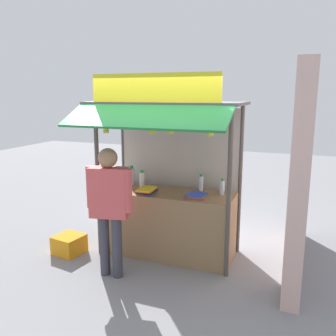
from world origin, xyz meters
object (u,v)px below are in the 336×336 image
water_bottle_far_right (201,183)px  banana_bunch_leftmost (210,130)px  vendor_person (109,201)px  banana_bunch_rightmost (152,127)px  banana_bunch_inner_left (106,128)px  magazine_stack_far_left (197,196)px  banana_bunch_inner_right (171,128)px  water_bottle_front_left (124,178)px  magazine_stack_rear_center (147,191)px  plastic_crate (69,244)px  water_bottle_front_right (142,180)px  water_bottle_right (132,176)px  water_bottle_back_left (222,187)px

water_bottle_far_right → banana_bunch_leftmost: bearing=-67.0°
banana_bunch_leftmost → vendor_person: 1.51m
banana_bunch_rightmost → banana_bunch_inner_left: same height
magazine_stack_far_left → banana_bunch_inner_right: 1.03m
water_bottle_front_left → water_bottle_far_right: water_bottle_far_right is taller
magazine_stack_rear_center → banana_bunch_rightmost: size_ratio=1.21×
magazine_stack_far_left → plastic_crate: bearing=-167.6°
water_bottle_front_left → banana_bunch_leftmost: banana_bunch_leftmost is taller
magazine_stack_far_left → banana_bunch_rightmost: 1.11m
vendor_person → water_bottle_front_left: bearing=96.9°
water_bottle_front_right → magazine_stack_rear_center: size_ratio=0.85×
banana_bunch_inner_right → water_bottle_front_left: bearing=148.5°
magazine_stack_rear_center → vendor_person: (-0.19, -0.70, 0.03)m
water_bottle_far_right → magazine_stack_rear_center: bearing=-148.6°
magazine_stack_rear_center → banana_bunch_leftmost: banana_bunch_leftmost is taller
water_bottle_right → banana_bunch_inner_left: banana_bunch_inner_left is taller
banana_bunch_inner_right → vendor_person: (-0.66, -0.42, -0.89)m
magazine_stack_far_left → banana_bunch_leftmost: (0.25, -0.34, 0.92)m
banana_bunch_rightmost → banana_bunch_leftmost: bearing=-0.1°
water_bottle_front_left → vendor_person: size_ratio=0.14×
water_bottle_far_right → magazine_stack_rear_center: size_ratio=0.75×
water_bottle_front_left → banana_bunch_leftmost: bearing=-22.2°
water_bottle_back_left → banana_bunch_inner_left: bearing=-157.8°
magazine_stack_far_left → banana_bunch_inner_left: 1.52m
water_bottle_far_right → plastic_crate: size_ratio=0.62×
water_bottle_front_left → water_bottle_front_right: (0.36, -0.11, 0.02)m
magazine_stack_far_left → banana_bunch_inner_left: banana_bunch_inner_left is taller
water_bottle_far_right → banana_bunch_rightmost: 1.18m
water_bottle_back_left → banana_bunch_rightmost: banana_bunch_rightmost is taller
water_bottle_back_left → banana_bunch_leftmost: (-0.04, -0.60, 0.84)m
banana_bunch_inner_right → vendor_person: banana_bunch_inner_right is taller
magazine_stack_rear_center → vendor_person: vendor_person is taller
magazine_stack_far_left → vendor_person: 1.18m
vendor_person → plastic_crate: (-0.91, 0.36, -0.87)m
water_bottle_front_left → magazine_stack_far_left: bearing=-12.2°
water_bottle_front_right → banana_bunch_inner_right: bearing=-37.9°
water_bottle_front_right → banana_bunch_inner_left: 0.98m
water_bottle_front_left → water_bottle_right: bearing=13.2°
water_bottle_front_right → banana_bunch_inner_right: banana_bunch_inner_right is taller
water_bottle_front_right → vendor_person: (-0.02, -0.91, -0.06)m
magazine_stack_far_left → banana_bunch_inner_left: bearing=-163.8°
banana_bunch_rightmost → plastic_crate: 2.20m
water_bottle_far_right → banana_bunch_inner_left: 1.55m
water_bottle_back_left → water_bottle_far_right: bearing=164.5°
magazine_stack_far_left → banana_bunch_inner_left: (-1.17, -0.34, 0.91)m
magazine_stack_far_left → banana_bunch_rightmost: (-0.50, -0.34, 0.94)m
vendor_person → magazine_stack_rear_center: bearing=63.4°
banana_bunch_rightmost → water_bottle_right: bearing=134.6°
water_bottle_right → magazine_stack_far_left: size_ratio=1.00×
water_bottle_front_right → water_bottle_right: water_bottle_right is taller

